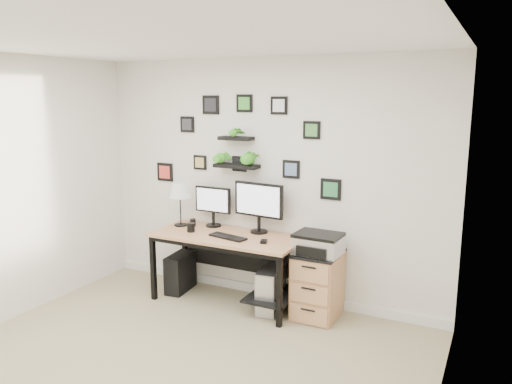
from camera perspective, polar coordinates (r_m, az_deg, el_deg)
The scene contains 14 objects.
room at distance 5.71m, azimuth 0.94°, elevation -11.16°, with size 4.00×4.00×4.00m.
desk at distance 5.36m, azimuth -2.85°, elevation -6.14°, with size 1.60×0.70×0.75m.
monitor_left at distance 5.59m, azimuth -4.95°, elevation -1.32°, with size 0.44×0.17×0.45m.
monitor_right at distance 5.30m, azimuth 0.31°, elevation -1.31°, with size 0.59×0.21×0.54m.
keyboard at distance 5.19m, azimuth -3.24°, elevation -5.14°, with size 0.42×0.13×0.02m, color black.
mouse at distance 5.01m, azimuth 0.89°, elevation -5.68°, with size 0.06×0.09×0.03m, color black.
table_lamp at distance 5.65m, azimuth -8.69°, elevation 0.08°, with size 0.24×0.24×0.49m.
mug at distance 5.45m, azimuth -7.45°, elevation -4.04°, with size 0.09×0.09×0.10m, color black.
pen_cup at distance 5.68m, azimuth -7.23°, elevation -3.49°, with size 0.07×0.07×0.08m, color black.
pc_tower_black at distance 5.84m, azimuth -8.65°, elevation -9.07°, with size 0.19×0.43×0.43m, color black.
pc_tower_grey at distance 5.26m, azimuth 1.69°, elevation -11.08°, with size 0.26×0.48×0.46m.
file_cabinet at distance 5.13m, azimuth 7.05°, elevation -10.46°, with size 0.43×0.53×0.67m.
printer at distance 4.95m, azimuth 7.11°, elevation -5.88°, with size 0.46×0.38×0.20m.
wall_decor at distance 5.40m, azimuth -1.97°, elevation 5.13°, with size 2.28×0.18×1.05m.
Camera 1 is at (2.29, -2.79, 2.20)m, focal length 35.00 mm.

